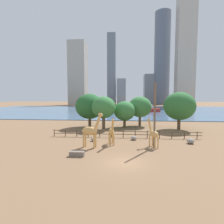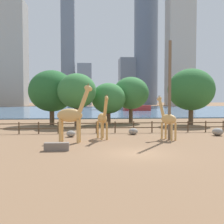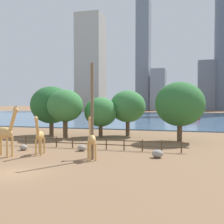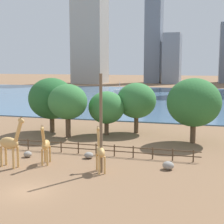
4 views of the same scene
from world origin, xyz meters
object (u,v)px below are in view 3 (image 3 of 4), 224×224
at_px(tree_center_broad, 65,106).
at_px(giraffe_companion, 92,139).
at_px(giraffe_young, 40,136).
at_px(tree_left_small, 128,106).
at_px(giraffe_tall, 5,133).
at_px(boulder_by_pole, 82,148).
at_px(boat_sailboat, 185,115).
at_px(tree_right_small, 101,112).
at_px(boulder_near_fence, 158,154).
at_px(tree_left_large, 180,104).
at_px(tree_right_tall, 51,105).
at_px(boulder_small, 24,147).
at_px(boat_ferry, 114,114).
at_px(utility_pole, 92,112).

bearing_deg(tree_center_broad, giraffe_companion, -56.28).
relative_size(giraffe_young, tree_left_small, 0.58).
bearing_deg(giraffe_tall, boulder_by_pole, 50.25).
bearing_deg(tree_center_broad, boat_sailboat, 70.66).
bearing_deg(giraffe_tall, tree_right_small, 86.78).
xyz_separation_m(boulder_near_fence, tree_left_large, (1.72, 12.12, 4.79)).
relative_size(giraffe_tall, boulder_by_pole, 5.21).
relative_size(tree_right_tall, boat_sailboat, 0.95).
height_order(tree_right_tall, boat_sailboat, tree_right_tall).
distance_m(giraffe_companion, tree_center_broad, 16.30).
distance_m(giraffe_companion, boat_sailboat, 61.39).
relative_size(giraffe_companion, boulder_small, 4.69).
bearing_deg(tree_right_small, giraffe_companion, -75.28).
height_order(boulder_small, boat_ferry, boat_ferry).
xyz_separation_m(giraffe_tall, boat_sailboat, (16.61, 61.92, -0.97)).
xyz_separation_m(boulder_small, boat_ferry, (-7.72, 68.37, 0.62)).
distance_m(utility_pole, tree_center_broad, 16.25).
height_order(tree_left_small, tree_right_small, tree_left_small).
height_order(tree_center_broad, tree_right_tall, tree_right_tall).
bearing_deg(tree_left_large, tree_right_tall, 175.52).
bearing_deg(boulder_near_fence, boulder_small, 178.94).
distance_m(tree_center_broad, tree_right_small, 5.59).
distance_m(boulder_by_pole, tree_left_large, 15.52).
relative_size(giraffe_young, boulder_by_pole, 4.29).
bearing_deg(tree_right_small, giraffe_young, -96.39).
bearing_deg(tree_left_small, tree_left_large, -27.58).
bearing_deg(giraffe_young, tree_left_small, 149.02).
relative_size(giraffe_companion, tree_right_small, 0.68).
relative_size(giraffe_tall, boulder_near_fence, 4.66).
xyz_separation_m(tree_center_broad, boat_sailboat, (16.69, 47.55, -3.45)).
height_order(giraffe_young, tree_center_broad, tree_center_broad).
height_order(boulder_by_pole, boat_sailboat, boat_sailboat).
height_order(giraffe_young, boulder_small, giraffe_young).
relative_size(tree_left_large, tree_left_small, 1.13).
height_order(giraffe_young, utility_pole, utility_pole).
distance_m(giraffe_young, tree_right_small, 15.73).
height_order(tree_right_tall, tree_right_small, tree_right_tall).
relative_size(giraffe_companion, giraffe_young, 0.99).
bearing_deg(boulder_near_fence, giraffe_companion, -158.40).
height_order(utility_pole, boulder_near_fence, utility_pole).
xyz_separation_m(giraffe_tall, utility_pole, (8.95, 0.87, 2.18)).
relative_size(tree_left_large, boat_sailboat, 0.99).
height_order(giraffe_companion, boulder_near_fence, giraffe_companion).
xyz_separation_m(giraffe_young, tree_center_broad, (-2.87, 12.51, 2.91)).
xyz_separation_m(tree_center_broad, tree_left_small, (8.39, 5.50, -0.14)).
distance_m(boulder_by_pole, boat_ferry, 68.54).
bearing_deg(utility_pole, tree_right_small, 104.98).
xyz_separation_m(giraffe_companion, tree_right_tall, (-12.64, 16.11, 3.03)).
bearing_deg(boat_sailboat, tree_left_large, -91.69).
relative_size(utility_pole, tree_right_tall, 1.15).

